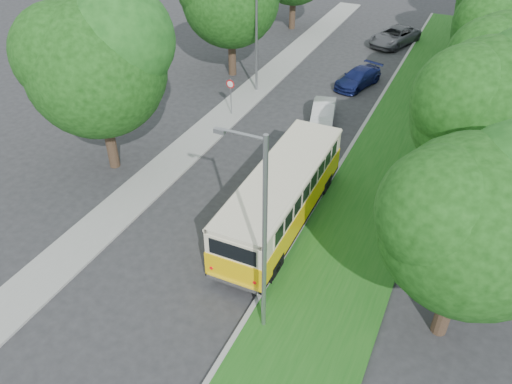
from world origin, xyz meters
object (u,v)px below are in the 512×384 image
at_px(car_silver, 306,148).
at_px(car_blue, 358,78).
at_px(lamppost_near, 262,235).
at_px(car_grey, 395,36).
at_px(vintage_bus, 282,198).
at_px(lamppost_far, 255,33).
at_px(car_white, 323,113).

bearing_deg(car_silver, car_blue, 69.05).
distance_m(lamppost_near, car_grey, 32.38).
distance_m(vintage_bus, car_blue, 16.64).
height_order(car_silver, car_grey, car_grey).
bearing_deg(car_grey, car_silver, -71.67).
xyz_separation_m(lamppost_near, car_silver, (-2.60, 11.72, -3.75)).
height_order(lamppost_far, car_white, lamppost_far).
relative_size(lamppost_near, car_white, 2.07).
xyz_separation_m(car_silver, car_white, (-0.49, 4.30, 0.02)).
relative_size(lamppost_near, lamppost_far, 1.07).
xyz_separation_m(lamppost_far, car_blue, (6.26, 3.87, -3.49)).
distance_m(car_silver, car_white, 4.33).
distance_m(car_blue, car_grey, 9.74).
bearing_deg(vintage_bus, car_blue, 93.26).
bearing_deg(car_blue, car_white, -77.43).
distance_m(lamppost_near, car_white, 16.74).
height_order(car_silver, car_white, car_white).
xyz_separation_m(vintage_bus, car_silver, (-0.97, 5.94, -0.84)).
distance_m(lamppost_near, vintage_bus, 6.68).
bearing_deg(lamppost_near, car_blue, 96.74).
xyz_separation_m(lamppost_near, lamppost_far, (-8.91, 18.50, -0.25)).
xyz_separation_m(vintage_bus, car_grey, (-0.54, 26.32, -0.73)).
bearing_deg(car_blue, car_grey, 103.86).
height_order(car_white, car_grey, car_grey).
bearing_deg(car_white, car_silver, -97.24).
bearing_deg(vintage_bus, lamppost_near, -74.39).
height_order(car_blue, car_grey, car_grey).
bearing_deg(vintage_bus, car_grey, 90.96).
height_order(lamppost_far, car_silver, lamppost_far).
bearing_deg(lamppost_far, car_white, -23.07).
xyz_separation_m(lamppost_far, vintage_bus, (7.27, -12.72, -2.66)).
bearing_deg(car_grey, vintage_bus, -69.30).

